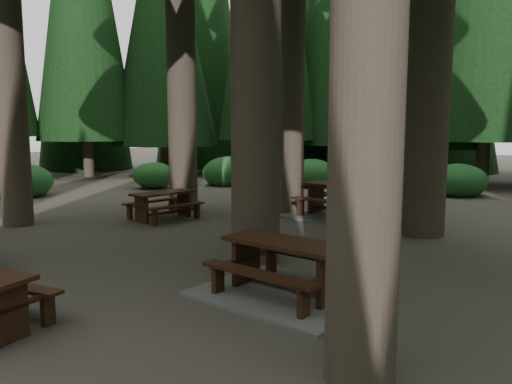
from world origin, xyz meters
The scene contains 5 objects.
ground centered at (0.00, 0.00, 0.00)m, with size 80.00×80.00×0.00m, color #4F4740.
picnic_table_a centered at (2.18, -0.97, 0.26)m, with size 2.41×2.03×0.78m.
picnic_table_b centered at (-3.51, 2.08, 0.47)m, with size 1.51×1.78×0.70m.
picnic_table_c centered at (0.03, 4.98, 0.31)m, with size 2.81×2.42×0.88m.
shrub_ring centered at (0.70, 0.75, 0.40)m, with size 23.86×24.64×1.49m.
Camera 1 is at (5.84, -6.61, 2.32)m, focal length 35.00 mm.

